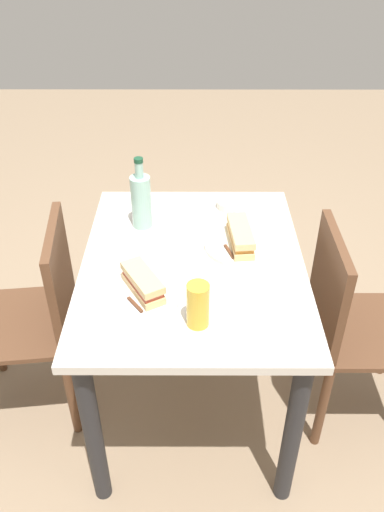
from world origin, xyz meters
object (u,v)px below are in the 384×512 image
Objects in this scene: chair_far at (38,312)px; plate_far at (239,246)px; chair_near at (348,321)px; water_bottle at (140,200)px; beer_glass at (197,305)px; baguette_sandwich_near at (142,283)px; baguette_sandwich_far at (239,236)px; plate_near at (143,293)px; knife_far at (224,246)px; olive_bowl at (227,204)px; dining_table at (192,290)px; knife_near at (128,298)px.

plate_far is (0.07, -0.74, 0.26)m from chair_far.
chair_near is 3.34× the size of plate_far.
beer_glass is (-0.54, -0.21, -0.04)m from water_bottle.
baguette_sandwich_near is at bearing 52.71° from beer_glass.
chair_near is 4.34× the size of baguette_sandwich_near.
chair_near reaches higher than baguette_sandwich_far.
knife_far is (0.25, -0.27, 0.01)m from plate_near.
olive_bowl is at bearing 5.68° from baguette_sandwich_far.
chair_far is 3.96× the size of baguette_sandwich_far.
beer_glass is (-0.13, -0.17, 0.02)m from baguette_sandwich_near.
chair_near reaches higher than dining_table.
chair_near is 0.79m from plate_near.
baguette_sandwich_near is at bearing -90.00° from plate_near.
plate_near is at bearing 52.71° from beer_glass.
beer_glass is at bearing 169.40° from olive_bowl.
beer_glass is at bearing 165.16° from knife_far.
baguette_sandwich_near reaches higher than plate_near.
baguette_sandwich_far is (0.00, 0.00, 0.04)m from plate_far.
knife_near is at bearing 149.56° from olive_bowl.
baguette_sandwich_far reaches higher than knife_near.
dining_table is 6.65× the size of beer_glass.
plate_far is (0.30, -0.37, -0.01)m from knife_near.
chair_far is at bearing 89.05° from dining_table.
water_bottle is at bearing -0.96° from knife_near.
olive_bowl is (0.54, -0.30, -0.03)m from baguette_sandwich_near.
baguette_sandwich_far is 0.42m from beer_glass.
chair_far is 3.34× the size of plate_far.
chair_far is at bearing 119.12° from water_bottle.
chair_far and chair_near have the same top height.
olive_bowl reaches higher than plate_far.
plate_near is 0.04m from baguette_sandwich_near.
chair_near is 3.04× the size of water_bottle.
chair_near is 0.64m from olive_bowl.
plate_near is 2.79× the size of olive_bowl.
beer_glass is at bearing -113.41° from knife_near.
olive_bowl is (0.58, -0.34, -0.00)m from knife_near.
plate_far is at bearing -50.74° from knife_near.
water_bottle reaches higher than beer_glass.
baguette_sandwich_far is at bearing -51.04° from baguette_sandwich_near.
olive_bowl is (0.35, -0.72, 0.27)m from chair_far.
knife_far is at bearing -60.42° from dining_table.
knife_near is 0.67m from olive_bowl.
dining_table is 0.37m from beer_glass.
baguette_sandwich_near is at bearing 101.48° from chair_near.
chair_far is 0.75m from beer_glass.
knife_near is 0.42m from knife_far.
olive_bowl is at bearing -68.25° from water_bottle.
baguette_sandwich_near is at bearing 151.21° from olive_bowl.
baguette_sandwich_far is at bearing 74.72° from chair_near.
knife_near is at bearing 132.16° from knife_far.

